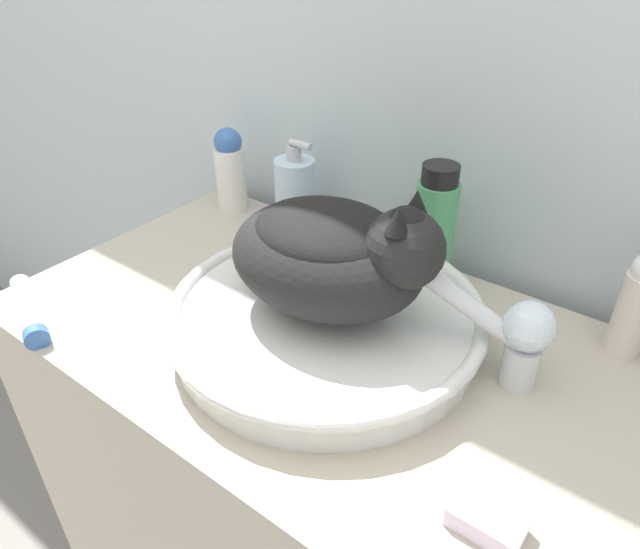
{
  "coord_description": "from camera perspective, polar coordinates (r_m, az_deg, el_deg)",
  "views": [
    {
      "loc": [
        0.33,
        -0.24,
        1.36
      ],
      "look_at": [
        -0.03,
        0.25,
        0.97
      ],
      "focal_mm": 32.0,
      "sensor_mm": 36.0,
      "label": 1
    }
  ],
  "objects": [
    {
      "name": "soap_bar",
      "position": [
        0.61,
        16.4,
        -22.53
      ],
      "size": [
        0.07,
        0.04,
        0.02
      ],
      "color": "silver",
      "rests_on": "vanity_counter"
    },
    {
      "name": "mouthwash_bottle",
      "position": [
        0.87,
        11.33,
        4.6
      ],
      "size": [
        0.06,
        0.06,
        0.19
      ],
      "color": "#4CA366",
      "rests_on": "vanity_counter"
    },
    {
      "name": "vanity_counter",
      "position": [
        1.11,
        1.76,
        -24.23
      ],
      "size": [
        0.99,
        0.52,
        0.86
      ],
      "color": "#B2A893",
      "rests_on": "ground_plane"
    },
    {
      "name": "cream_tube",
      "position": [
        0.91,
        -27.13,
        -3.22
      ],
      "size": [
        0.16,
        0.09,
        0.03
      ],
      "rotation": [
        0.0,
        0.0,
        -0.38
      ],
      "color": "silver",
      "rests_on": "vanity_counter"
    },
    {
      "name": "lotion_bottle_white",
      "position": [
        1.11,
        -8.97,
        10.31
      ],
      "size": [
        0.06,
        0.06,
        0.16
      ],
      "color": "white",
      "rests_on": "vanity_counter"
    },
    {
      "name": "sink_basin",
      "position": [
        0.77,
        0.58,
        -4.29
      ],
      "size": [
        0.43,
        0.43,
        0.06
      ],
      "color": "silver",
      "rests_on": "vanity_counter"
    },
    {
      "name": "soap_pump_bottle",
      "position": [
        1.01,
        -2.51,
        7.9
      ],
      "size": [
        0.07,
        0.07,
        0.17
      ],
      "color": "silver",
      "rests_on": "vanity_counter"
    },
    {
      "name": "wall_back",
      "position": [
        0.89,
        15.4,
        21.67
      ],
      "size": [
        8.0,
        0.05,
        2.4
      ],
      "color": "silver",
      "rests_on": "ground_plane"
    },
    {
      "name": "deodorant_stick",
      "position": [
        0.83,
        29.05,
        -2.71
      ],
      "size": [
        0.05,
        0.05,
        0.15
      ],
      "color": "silver",
      "rests_on": "vanity_counter"
    },
    {
      "name": "cat",
      "position": [
        0.71,
        1.38,
        2.28
      ],
      "size": [
        0.3,
        0.27,
        0.17
      ],
      "rotation": [
        0.0,
        0.0,
        0.12
      ],
      "color": "black",
      "rests_on": "sink_basin"
    },
    {
      "name": "faucet",
      "position": [
        0.72,
        19.06,
        -5.58
      ],
      "size": [
        0.16,
        0.08,
        0.14
      ],
      "rotation": [
        0.0,
        0.0,
        -2.87
      ],
      "color": "silver",
      "rests_on": "vanity_counter"
    }
  ]
}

